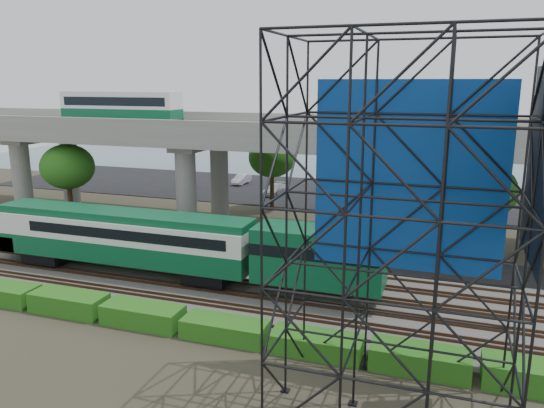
% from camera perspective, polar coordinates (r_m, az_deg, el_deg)
% --- Properties ---
extents(ground, '(140.00, 140.00, 0.00)m').
position_cam_1_polar(ground, '(33.11, -3.64, -10.71)').
color(ground, '#474233').
rests_on(ground, ground).
extents(ballast_bed, '(90.00, 12.00, 0.20)m').
position_cam_1_polar(ballast_bed, '(34.78, -2.37, -9.31)').
color(ballast_bed, slate).
rests_on(ballast_bed, ground).
extents(service_road, '(90.00, 5.00, 0.08)m').
position_cam_1_polar(service_road, '(42.34, 1.80, -5.24)').
color(service_road, black).
rests_on(service_road, ground).
extents(parking_lot, '(90.00, 18.00, 0.08)m').
position_cam_1_polar(parking_lot, '(64.44, 7.95, 1.03)').
color(parking_lot, black).
rests_on(parking_lot, ground).
extents(harbor_water, '(140.00, 40.00, 0.03)m').
position_cam_1_polar(harbor_water, '(85.81, 10.77, 3.90)').
color(harbor_water, '#43576F').
rests_on(harbor_water, ground).
extents(rail_tracks, '(90.00, 9.52, 0.16)m').
position_cam_1_polar(rail_tracks, '(34.71, -2.37, -9.03)').
color(rail_tracks, '#472D1E').
rests_on(rail_tracks, ballast_bed).
extents(commuter_train, '(29.30, 3.06, 4.30)m').
position_cam_1_polar(commuter_train, '(37.02, -13.12, -3.69)').
color(commuter_train, black).
rests_on(commuter_train, rail_tracks).
extents(overpass, '(80.00, 12.00, 12.40)m').
position_cam_1_polar(overpass, '(46.15, 2.27, 6.68)').
color(overpass, '#9E9B93').
rests_on(overpass, ground).
extents(scaffold_tower, '(9.36, 6.36, 15.00)m').
position_cam_1_polar(scaffold_tower, '(20.89, 13.50, -3.59)').
color(scaffold_tower, black).
rests_on(scaffold_tower, ground).
extents(hedge_strip, '(34.60, 1.80, 1.20)m').
position_cam_1_polar(hedge_strip, '(28.94, -5.09, -13.18)').
color(hedge_strip, '#206116').
rests_on(hedge_strip, ground).
extents(trees, '(40.94, 16.94, 7.69)m').
position_cam_1_polar(trees, '(47.70, -1.52, 3.69)').
color(trees, '#382314').
rests_on(trees, ground).
extents(suv, '(6.05, 4.48, 1.53)m').
position_cam_1_polar(suv, '(46.65, -10.95, -2.71)').
color(suv, black).
rests_on(suv, service_road).
extents(parked_cars, '(39.27, 9.67, 1.32)m').
position_cam_1_polar(parked_cars, '(63.64, 8.64, 1.45)').
color(parked_cars, silver).
rests_on(parked_cars, parking_lot).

